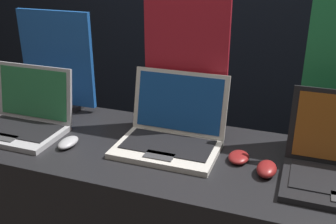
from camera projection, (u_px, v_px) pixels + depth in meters
name	position (u px, v px, depth m)	size (l,w,h in m)	color
laptop_front	(24.00, 117.00, 1.55)	(0.35, 0.27, 0.24)	#B7B7BC
mouse_front	(68.00, 142.00, 1.44)	(0.06, 0.10, 0.03)	#B2B2B7
promo_stand_front	(57.00, 63.00, 1.71)	(0.35, 0.07, 0.43)	black
laptop_middle	(171.00, 130.00, 1.43)	(0.36, 0.30, 0.25)	silver
mouse_middle	(239.00, 157.00, 1.34)	(0.07, 0.09, 0.03)	maroon
promo_stand_middle	(185.00, 67.00, 1.49)	(0.32, 0.07, 0.53)	black
mouse_back	(267.00, 169.00, 1.26)	(0.06, 0.10, 0.04)	maroon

